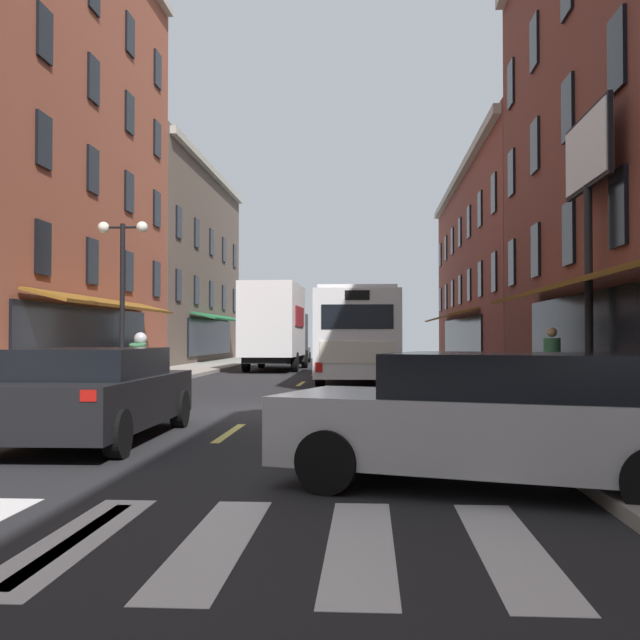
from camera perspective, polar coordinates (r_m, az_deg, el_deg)
ground_plane at (r=15.95m, az=-4.52°, el=-7.09°), size 34.80×80.00×0.10m
lane_centre_dashes at (r=15.70m, az=-4.65°, el=-6.99°), size 0.14×73.90×0.01m
crosswalk_near at (r=6.34m, az=-18.04°, el=-15.46°), size 7.10×2.80×0.01m
sidewalk_right at (r=16.19m, az=16.76°, el=-6.53°), size 3.00×80.00×0.14m
billboard_sign at (r=17.76m, az=19.55°, el=9.94°), size 0.40×3.21×6.31m
transit_bus at (r=27.68m, az=2.84°, el=-1.14°), size 2.78×12.39×3.12m
box_truck at (r=35.46m, az=-3.37°, el=-0.49°), size 2.55×7.68×3.97m
sedan_near at (r=45.60m, az=-2.09°, el=-2.36°), size 2.05×4.27×1.40m
sedan_mid at (r=11.93m, az=-16.63°, el=-5.29°), size 2.04×4.83×1.39m
sedan_far at (r=8.07m, az=13.31°, el=-7.28°), size 4.77×3.11×1.39m
motorcycle_rider at (r=15.91m, az=-13.41°, el=-4.34°), size 0.62×2.07×1.66m
bicycle_mid at (r=18.54m, az=-18.48°, el=-4.51°), size 1.70×0.48×0.91m
pedestrian_mid at (r=17.27m, az=17.11°, el=-3.18°), size 0.36×0.36×1.63m
street_lamp_twin at (r=21.82m, az=-14.69°, el=1.83°), size 1.42×0.32×4.66m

